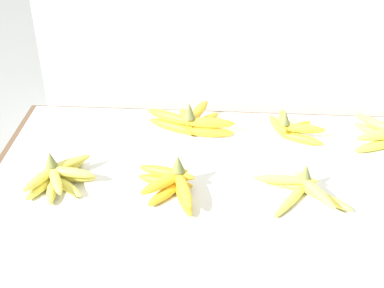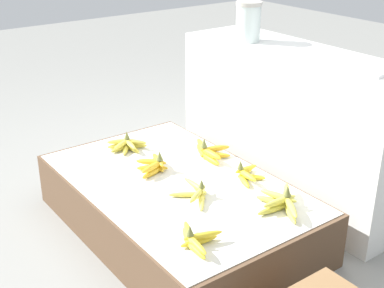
{
  "view_description": "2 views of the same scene",
  "coord_description": "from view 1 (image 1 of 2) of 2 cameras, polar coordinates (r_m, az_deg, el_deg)",
  "views": [
    {
      "loc": [
        -0.03,
        -1.06,
        1.1
      ],
      "look_at": [
        -0.11,
        0.12,
        0.31
      ],
      "focal_mm": 50.0,
      "sensor_mm": 36.0,
      "label": 1
    },
    {
      "loc": [
        1.77,
        -1.21,
        1.4
      ],
      "look_at": [
        0.03,
        0.06,
        0.44
      ],
      "focal_mm": 50.0,
      "sensor_mm": 36.0,
      "label": 2
    }
  ],
  "objects": [
    {
      "name": "ground_plane",
      "position": [
        1.53,
        3.97,
        -12.54
      ],
      "size": [
        10.0,
        10.0,
        0.0
      ],
      "primitive_type": "plane",
      "color": "gray"
    },
    {
      "name": "display_platform",
      "position": [
        1.44,
        4.17,
        -8.99
      ],
      "size": [
        1.3,
        0.81,
        0.26
      ],
      "color": "brown",
      "rests_on": "ground_plane"
    },
    {
      "name": "back_vendor_table",
      "position": [
        1.92,
        5.38,
        11.34
      ],
      "size": [
        1.32,
        0.41,
        0.76
      ],
      "color": "white",
      "rests_on": "ground_plane"
    },
    {
      "name": "banana_bunch_middle_left",
      "position": [
        1.4,
        -14.04,
        -3.4
      ],
      "size": [
        0.17,
        0.2,
        0.09
      ],
      "color": "#DBCC4C",
      "rests_on": "display_platform"
    },
    {
      "name": "banana_bunch_middle_midleft",
      "position": [
        1.32,
        -2.11,
        -4.24
      ],
      "size": [
        0.16,
        0.17,
        0.1
      ],
      "color": "gold",
      "rests_on": "display_platform"
    },
    {
      "name": "banana_bunch_middle_midright",
      "position": [
        1.35,
        11.52,
        -4.69
      ],
      "size": [
        0.24,
        0.17,
        0.08
      ],
      "color": "#DBCC4C",
      "rests_on": "display_platform"
    },
    {
      "name": "banana_bunch_back_midleft",
      "position": [
        1.57,
        -0.04,
        2.43
      ],
      "size": [
        0.27,
        0.16,
        0.11
      ],
      "color": "gold",
      "rests_on": "display_platform"
    },
    {
      "name": "banana_bunch_back_midright",
      "position": [
        1.58,
        10.57,
        1.75
      ],
      "size": [
        0.16,
        0.16,
        0.09
      ],
      "color": "yellow",
      "rests_on": "display_platform"
    }
  ]
}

